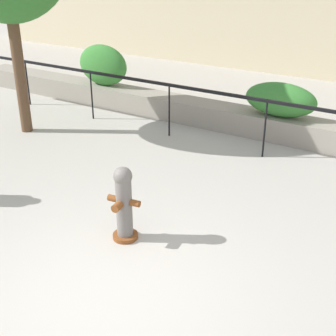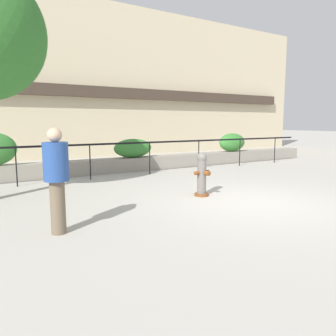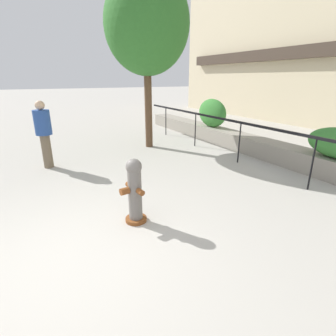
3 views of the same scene
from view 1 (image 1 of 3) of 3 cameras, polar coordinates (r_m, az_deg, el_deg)
ground_plane at (r=5.61m, az=-8.24°, el=-15.72°), size 120.00×120.00×0.00m
planter_wall_low at (r=10.17m, az=13.84°, el=4.75°), size 18.00×0.70×0.50m
fence_railing_segment at (r=8.94m, az=11.97°, el=7.37°), size 15.00×0.05×1.15m
hedge_bush_0 at (r=12.25m, az=-7.95°, el=12.33°), size 1.45×0.58×1.03m
hedge_bush_1 at (r=10.02m, az=13.56°, el=8.11°), size 1.52×0.67×0.70m
fire_hydrant at (r=6.33m, az=-5.41°, el=-4.29°), size 0.48×0.45×1.08m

